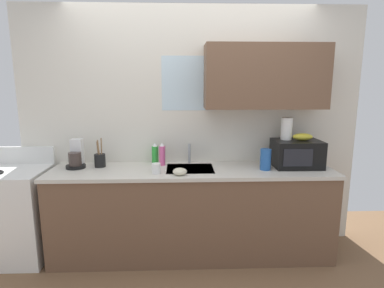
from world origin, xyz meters
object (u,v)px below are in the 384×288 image
Objects in this scene: paper_towel_roll at (287,129)px; mug_white at (156,168)px; coffee_maker at (76,157)px; utensil_crock at (100,160)px; small_bowl at (180,172)px; stove_range at (17,214)px; banana_bunch at (303,137)px; dish_soap_bottle_green at (155,154)px; cereal_canister at (266,159)px; dish_soap_bottle_pink at (162,155)px; microwave at (297,154)px.

mug_white is at bearing -169.46° from paper_towel_roll.
utensil_crock reaches higher than coffee_maker.
mug_white is 0.23m from small_bowl.
stove_range is at bearing -177.94° from paper_towel_roll.
utensil_crock is at bearing 178.02° from banana_bunch.
small_bowl is at bearing -57.96° from dish_soap_bottle_green.
stove_range is at bearing 172.81° from small_bowl.
cereal_canister is at bearing 10.24° from small_bowl.
paper_towel_roll is (-0.15, 0.05, 0.08)m from banana_bunch.
banana_bunch is 2.11× the size of mug_white.
paper_towel_roll is at bearing -0.23° from coffee_maker.
microwave is at bearing -4.64° from dish_soap_bottle_pink.
stove_range is 8.31× the size of small_bowl.
cereal_canister is at bearing -1.25° from stove_range.
coffee_maker is at bearing 10.24° from stove_range.
small_bowl is (1.03, -0.31, -0.07)m from coffee_maker.
cereal_canister is at bearing -4.86° from coffee_maker.
mug_white is (-1.44, -0.19, -0.26)m from banana_bunch.
dish_soap_bottle_green is 0.49m from small_bowl.
microwave is at bearing 7.72° from mug_white.
dish_soap_bottle_green is at bearing 8.64° from stove_range.
mug_white is (0.81, -0.25, -0.06)m from coffee_maker.
microwave is at bearing 0.93° from stove_range.
small_bowl is at bearing -169.76° from cereal_canister.
dish_soap_bottle_green is at bearing 173.83° from banana_bunch.
stove_range is 1.54m from dish_soap_bottle_pink.
stove_range is 4.91× the size of paper_towel_roll.
mug_white is at bearing -172.28° from microwave.
microwave is 4.84× the size of mug_white.
small_bowl is at bearing -168.01° from microwave.
coffee_maker is 1.37× the size of cereal_canister.
utensil_crock is at bearing 158.26° from small_bowl.
cereal_canister is (1.01, -0.21, -0.01)m from dish_soap_bottle_pink.
banana_bunch is 0.91× the size of paper_towel_roll.
dish_soap_bottle_green is (-0.08, 0.05, -0.01)m from dish_soap_bottle_pink.
coffee_maker is 0.96× the size of utensil_crock.
banana_bunch is 0.45m from cereal_canister.
dish_soap_bottle_green reaches higher than cereal_canister.
stove_range is 3.72× the size of utensil_crock.
dish_soap_bottle_green reaches higher than mug_white.
dish_soap_bottle_pink reaches higher than dish_soap_bottle_green.
utensil_crock is (-2.02, 0.07, -0.23)m from banana_bunch.
mug_white is at bearing -17.00° from coffee_maker.
dish_soap_bottle_green is 0.55m from utensil_crock.
mug_white is 0.33× the size of utensil_crock.
banana_bunch reaches higher than microwave.
coffee_maker is at bearing 163.00° from mug_white.
paper_towel_roll reaches higher than dish_soap_bottle_green.
dish_soap_bottle_pink is 2.47× the size of mug_white.
coffee_maker is (-2.10, 0.01, -0.28)m from paper_towel_roll.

